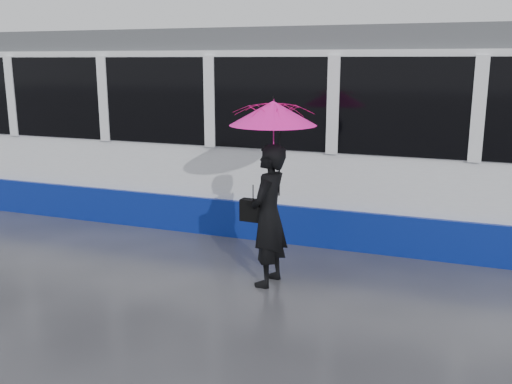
% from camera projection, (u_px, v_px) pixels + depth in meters
% --- Properties ---
extents(ground, '(90.00, 90.00, 0.00)m').
position_uv_depth(ground, '(233.00, 266.00, 8.08)').
color(ground, '#2C2B31').
rests_on(ground, ground).
extents(rails, '(34.00, 1.51, 0.02)m').
position_uv_depth(rails, '(287.00, 220.00, 10.36)').
color(rails, '#3F3D38').
rests_on(rails, ground).
extents(tram, '(26.00, 2.56, 3.35)m').
position_uv_depth(tram, '(265.00, 130.00, 10.14)').
color(tram, white).
rests_on(tram, ground).
extents(woman, '(0.48, 0.70, 1.84)m').
position_uv_depth(woman, '(269.00, 216.00, 7.26)').
color(woman, black).
rests_on(woman, ground).
extents(umbrella, '(1.15, 1.15, 1.24)m').
position_uv_depth(umbrella, '(273.00, 130.00, 7.00)').
color(umbrella, '#FF158D').
rests_on(umbrella, ground).
extents(handbag, '(0.34, 0.16, 0.46)m').
position_uv_depth(handbag, '(253.00, 210.00, 7.34)').
color(handbag, black).
rests_on(handbag, ground).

